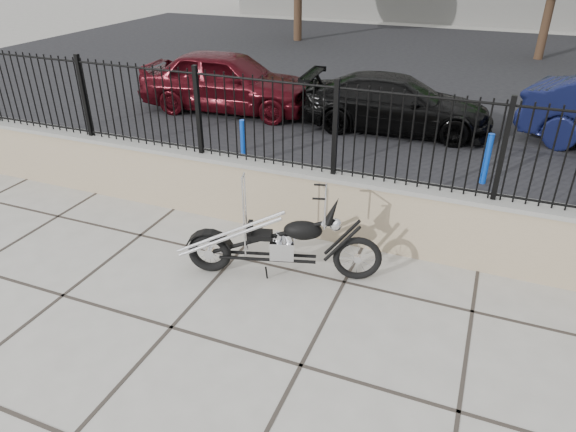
% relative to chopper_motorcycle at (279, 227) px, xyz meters
% --- Properties ---
extents(ground_plane, '(90.00, 90.00, 0.00)m').
position_rel_chopper_motorcycle_xyz_m(ground_plane, '(-0.70, -1.35, -0.68)').
color(ground_plane, '#99968E').
rests_on(ground_plane, ground).
extents(parking_lot, '(30.00, 30.00, 0.00)m').
position_rel_chopper_motorcycle_xyz_m(parking_lot, '(-0.70, 11.15, -0.68)').
color(parking_lot, black).
rests_on(parking_lot, ground).
extents(retaining_wall, '(14.00, 0.36, 0.96)m').
position_rel_chopper_motorcycle_xyz_m(retaining_wall, '(-0.70, 1.15, -0.20)').
color(retaining_wall, gray).
rests_on(retaining_wall, ground_plane).
extents(iron_fence, '(14.00, 0.08, 1.20)m').
position_rel_chopper_motorcycle_xyz_m(iron_fence, '(-0.70, 1.15, 0.88)').
color(iron_fence, black).
rests_on(iron_fence, retaining_wall).
extents(chopper_motorcycle, '(2.30, 1.03, 1.37)m').
position_rel_chopper_motorcycle_xyz_m(chopper_motorcycle, '(0.00, 0.00, 0.00)').
color(chopper_motorcycle, black).
rests_on(chopper_motorcycle, ground_plane).
extents(car_red, '(4.32, 2.02, 1.43)m').
position_rel_chopper_motorcycle_xyz_m(car_red, '(-3.83, 5.96, 0.03)').
color(car_red, '#410910').
rests_on(car_red, parking_lot).
extents(car_black, '(4.13, 1.91, 1.17)m').
position_rel_chopper_motorcycle_xyz_m(car_black, '(0.20, 6.02, -0.10)').
color(car_black, black).
rests_on(car_black, parking_lot).
extents(bollard_a, '(0.12, 0.12, 0.85)m').
position_rel_chopper_motorcycle_xyz_m(bollard_a, '(-1.97, 3.02, -0.26)').
color(bollard_a, '#0B21A5').
rests_on(bollard_a, ground_plane).
extents(bollard_b, '(0.11, 0.11, 0.88)m').
position_rel_chopper_motorcycle_xyz_m(bollard_b, '(2.18, 3.82, -0.24)').
color(bollard_b, '#0D1AC8').
rests_on(bollard_b, ground_plane).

